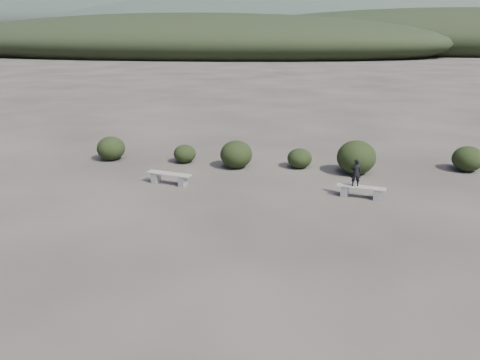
# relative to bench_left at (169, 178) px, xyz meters

# --- Properties ---
(ground) EXTENTS (1200.00, 1200.00, 0.00)m
(ground) POSITION_rel_bench_left_xyz_m (3.79, -5.89, -0.28)
(ground) COLOR #312B26
(ground) RESTS_ON ground
(bench_left) EXTENTS (1.87, 0.81, 0.46)m
(bench_left) POSITION_rel_bench_left_xyz_m (0.00, 0.00, 0.00)
(bench_left) COLOR slate
(bench_left) RESTS_ON ground
(bench_right) EXTENTS (1.78, 0.72, 0.43)m
(bench_right) POSITION_rel_bench_left_xyz_m (7.31, -0.51, -0.01)
(bench_right) COLOR slate
(bench_right) RESTS_ON ground
(seated_person) EXTENTS (0.39, 0.27, 1.01)m
(seated_person) POSITION_rel_bench_left_xyz_m (7.09, -0.47, 0.66)
(seated_person) COLOR black
(seated_person) RESTS_ON bench_right
(shrub_a) EXTENTS (1.01, 1.01, 0.83)m
(shrub_a) POSITION_rel_bench_left_xyz_m (-0.17, 3.12, 0.14)
(shrub_a) COLOR black
(shrub_a) RESTS_ON ground
(shrub_b) EXTENTS (1.41, 1.41, 1.21)m
(shrub_b) POSITION_rel_bench_left_xyz_m (2.28, 2.65, 0.32)
(shrub_b) COLOR black
(shrub_b) RESTS_ON ground
(shrub_c) EXTENTS (1.08, 1.08, 0.86)m
(shrub_c) POSITION_rel_bench_left_xyz_m (5.03, 3.01, 0.15)
(shrub_c) COLOR black
(shrub_c) RESTS_ON ground
(shrub_d) EXTENTS (1.62, 1.62, 1.42)m
(shrub_d) POSITION_rel_bench_left_xyz_m (7.40, 2.49, 0.43)
(shrub_d) COLOR black
(shrub_d) RESTS_ON ground
(shrub_e) EXTENTS (1.30, 1.30, 1.08)m
(shrub_e) POSITION_rel_bench_left_xyz_m (12.17, 3.55, 0.26)
(shrub_e) COLOR black
(shrub_e) RESTS_ON ground
(shrub_f) EXTENTS (1.29, 1.29, 1.09)m
(shrub_f) POSITION_rel_bench_left_xyz_m (-3.67, 3.11, 0.27)
(shrub_f) COLOR black
(shrub_f) RESTS_ON ground
(mountain_ridges) EXTENTS (500.00, 400.00, 56.00)m
(mountain_ridges) POSITION_rel_bench_left_xyz_m (-3.69, 333.17, 10.56)
(mountain_ridges) COLOR black
(mountain_ridges) RESTS_ON ground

